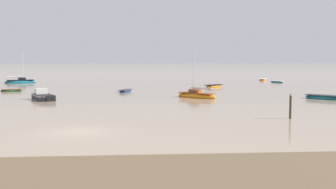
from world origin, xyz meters
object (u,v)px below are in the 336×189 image
Objects in this scene: rowboat_moored_0 at (263,80)px; rowboat_moored_2 at (214,86)px; rowboat_moored_5 at (12,91)px; rowboat_moored_4 at (323,97)px; sailboat_moored_0 at (20,82)px; rowboat_moored_6 at (125,91)px; sailboat_moored_1 at (197,95)px; rowboat_moored_3 at (277,82)px; motorboat_moored_1 at (42,97)px; mooring_post_near at (290,107)px.

rowboat_moored_0 is 1.03× the size of rowboat_moored_2.
rowboat_moored_2 is 1.22× the size of rowboat_moored_5.
rowboat_moored_4 reaches higher than rowboat_moored_2.
sailboat_moored_0 reaches higher than rowboat_moored_6.
sailboat_moored_1 is (30.19, -31.96, -0.02)m from sailboat_moored_0.
rowboat_moored_4 is at bearing -147.29° from sailboat_moored_1.
sailboat_moored_0 is 1.61× the size of rowboat_moored_4.
sailboat_moored_0 reaches higher than rowboat_moored_3.
rowboat_moored_4 is 1.18× the size of rowboat_moored_6.
rowboat_moored_4 is (14.71, -2.86, -0.08)m from sailboat_moored_1.
rowboat_moored_4 reaches higher than rowboat_moored_6.
sailboat_moored_0 reaches higher than rowboat_moored_4.
rowboat_moored_5 is (-40.30, 14.11, -0.06)m from rowboat_moored_4.
rowboat_moored_2 is 1.21× the size of rowboat_moored_3.
rowboat_moored_4 is (44.90, -34.82, -0.10)m from sailboat_moored_0.
rowboat_moored_0 is 25.30m from rowboat_moored_2.
motorboat_moored_1 is at bearing 172.92° from rowboat_moored_2.
rowboat_moored_4 reaches higher than rowboat_moored_3.
mooring_post_near is at bearing -47.34° from rowboat_moored_3.
rowboat_moored_3 is 36.64m from rowboat_moored_6.
rowboat_moored_6 is (21.22, -23.19, -0.14)m from sailboat_moored_0.
sailboat_moored_1 is 36.64m from rowboat_moored_3.
rowboat_moored_0 is at bearing 74.55° from mooring_post_near.
sailboat_moored_1 reaches higher than rowboat_moored_4.
rowboat_moored_2 is 1.77× the size of mooring_post_near.
mooring_post_near reaches higher than motorboat_moored_1.
rowboat_moored_3 is 0.77× the size of rowboat_moored_4.
rowboat_moored_2 is 22.47m from rowboat_moored_4.
rowboat_moored_5 is at bearing 103.73° from rowboat_moored_6.
sailboat_moored_0 is 1.67× the size of rowboat_moored_0.
rowboat_moored_0 is 1.24× the size of rowboat_moored_3.
rowboat_moored_0 is 1.82× the size of mooring_post_near.
sailboat_moored_1 reaches higher than rowboat_moored_6.
rowboat_moored_0 is at bearing -11.42° from sailboat_moored_0.
rowboat_moored_2 reaches higher than rowboat_moored_5.
rowboat_moored_6 reaches higher than rowboat_moored_5.
motorboat_moored_1 is at bearing 157.39° from rowboat_moored_6.
rowboat_moored_6 is at bearing -65.89° from sailboat_moored_0.
rowboat_moored_5 is at bearing -95.82° from sailboat_moored_0.
rowboat_moored_0 is 0.64× the size of sailboat_moored_1.
sailboat_moored_1 is at bearing -151.85° from rowboat_moored_2.
rowboat_moored_5 is at bearing 144.36° from rowboat_moored_0.
rowboat_moored_3 is (20.73, 30.21, -0.14)m from sailboat_moored_1.
motorboat_moored_1 reaches higher than rowboat_moored_4.
sailboat_moored_0 is at bearing 64.70° from rowboat_moored_6.
mooring_post_near reaches higher than rowboat_moored_3.
mooring_post_near is at bearing 148.75° from sailboat_moored_1.
mooring_post_near is (23.30, -17.20, 0.64)m from motorboat_moored_1.
rowboat_moored_3 is at bearing -80.76° from sailboat_moored_1.
rowboat_moored_2 reaches higher than rowboat_moored_0.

